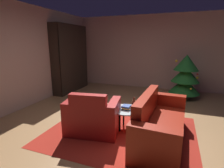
% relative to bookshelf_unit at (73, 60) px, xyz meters
% --- Properties ---
extents(ground_plane, '(8.10, 8.10, 0.00)m').
position_rel_bookshelf_unit_xyz_m(ground_plane, '(2.53, -2.15, -1.08)').
color(ground_plane, '#997047').
extents(wall_back, '(5.62, 0.06, 2.66)m').
position_rel_bookshelf_unit_xyz_m(wall_back, '(2.53, 1.25, 0.25)').
color(wall_back, tan).
rests_on(wall_back, ground).
extents(wall_left, '(0.06, 6.87, 2.66)m').
position_rel_bookshelf_unit_xyz_m(wall_left, '(-0.25, -2.15, 0.25)').
color(wall_left, tan).
rests_on(wall_left, ground).
extents(area_rug, '(2.74, 2.22, 0.01)m').
position_rel_bookshelf_unit_xyz_m(area_rug, '(2.57, -2.39, -1.08)').
color(area_rug, maroon).
rests_on(area_rug, ground).
extents(bookshelf_unit, '(0.36, 1.68, 2.27)m').
position_rel_bookshelf_unit_xyz_m(bookshelf_unit, '(0.00, 0.00, 0.00)').
color(bookshelf_unit, black).
rests_on(bookshelf_unit, ground).
extents(armchair_red, '(1.06, 0.82, 0.83)m').
position_rel_bookshelf_unit_xyz_m(armchair_red, '(2.07, -2.61, -0.78)').
color(armchair_red, maroon).
rests_on(armchair_red, ground).
extents(couch_red, '(0.80, 1.84, 0.82)m').
position_rel_bookshelf_unit_xyz_m(couch_red, '(3.28, -2.44, -0.80)').
color(couch_red, maroon).
rests_on(couch_red, ground).
extents(coffee_table, '(0.60, 0.60, 0.42)m').
position_rel_bookshelf_unit_xyz_m(coffee_table, '(2.61, -2.26, -0.71)').
color(coffee_table, black).
rests_on(coffee_table, ground).
extents(book_stack_on_table, '(0.19, 0.18, 0.08)m').
position_rel_bookshelf_unit_xyz_m(book_stack_on_table, '(2.63, -2.25, -0.63)').
color(book_stack_on_table, '#2A5287').
rests_on(book_stack_on_table, coffee_table).
extents(bottle_on_table, '(0.08, 0.08, 0.27)m').
position_rel_bookshelf_unit_xyz_m(bottle_on_table, '(2.78, -2.28, -0.56)').
color(bottle_on_table, '#562B1C').
rests_on(bottle_on_table, coffee_table).
extents(decorated_tree, '(0.92, 0.92, 1.34)m').
position_rel_bookshelf_unit_xyz_m(decorated_tree, '(3.76, 0.33, -0.39)').
color(decorated_tree, brown).
rests_on(decorated_tree, ground).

